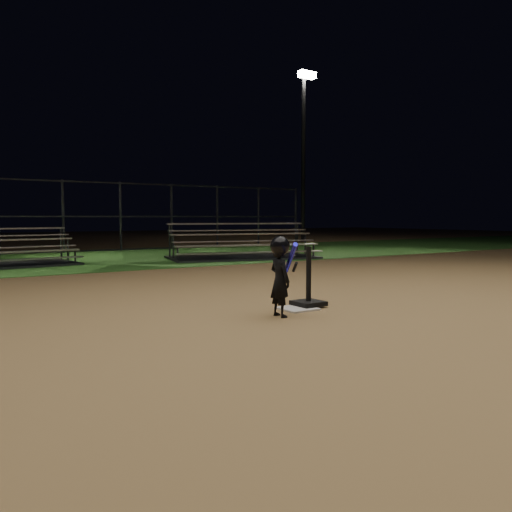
{
  "coord_description": "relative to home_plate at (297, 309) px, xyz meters",
  "views": [
    {
      "loc": [
        -4.18,
        -5.37,
        1.22
      ],
      "look_at": [
        0.0,
        1.0,
        0.65
      ],
      "focal_mm": 36.25,
      "sensor_mm": 36.0,
      "label": 1
    }
  ],
  "objects": [
    {
      "name": "home_plate",
      "position": [
        0.0,
        0.0,
        0.0
      ],
      "size": [
        0.45,
        0.45,
        0.02
      ],
      "primitive_type": "cube",
      "color": "beige",
      "rests_on": "ground"
    },
    {
      "name": "ground",
      "position": [
        0.0,
        0.0,
        -0.01
      ],
      "size": [
        80.0,
        80.0,
        0.0
      ],
      "primitive_type": "plane",
      "color": "olive",
      "rests_on": "ground"
    },
    {
      "name": "batting_tee",
      "position": [
        0.24,
        0.06,
        0.16
      ],
      "size": [
        0.38,
        0.38,
        0.8
      ],
      "color": "black",
      "rests_on": "home_plate"
    },
    {
      "name": "bleacher_right",
      "position": [
        3.85,
        7.58,
        0.2
      ],
      "size": [
        4.64,
        3.02,
        1.05
      ],
      "rotation": [
        0.0,
        0.0,
        -0.24
      ],
      "color": "#A2A2A7",
      "rests_on": "ground"
    },
    {
      "name": "light_pole_right",
      "position": [
        12.0,
        14.94,
        4.93
      ],
      "size": [
        0.9,
        0.53,
        8.3
      ],
      "color": "#2D2D30",
      "rests_on": "ground"
    },
    {
      "name": "backstop_fence",
      "position": [
        0.0,
        13.0,
        1.24
      ],
      "size": [
        20.08,
        0.08,
        2.5
      ],
      "color": "#38383D",
      "rests_on": "ground"
    },
    {
      "name": "child_batter",
      "position": [
        -0.49,
        -0.28,
        0.52
      ],
      "size": [
        0.39,
        0.58,
        1.0
      ],
      "rotation": [
        0.0,
        0.0,
        1.6
      ],
      "color": "black",
      "rests_on": "ground"
    },
    {
      "name": "grass_strip",
      "position": [
        0.0,
        10.0,
        -0.01
      ],
      "size": [
        60.0,
        8.0,
        0.01
      ],
      "primitive_type": "cube",
      "color": "#26541B",
      "rests_on": "ground"
    }
  ]
}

